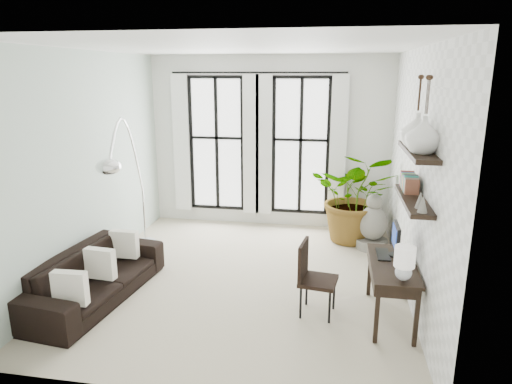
% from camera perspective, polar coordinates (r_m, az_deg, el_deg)
% --- Properties ---
extents(floor, '(5.00, 5.00, 0.00)m').
position_cam_1_polar(floor, '(6.71, -1.57, -10.75)').
color(floor, beige).
rests_on(floor, ground).
extents(ceiling, '(5.00, 5.00, 0.00)m').
position_cam_1_polar(ceiling, '(6.06, -1.80, 17.69)').
color(ceiling, white).
rests_on(ceiling, wall_back).
extents(wall_left, '(0.00, 5.00, 5.00)m').
position_cam_1_polar(wall_left, '(6.99, -20.11, 3.22)').
color(wall_left, '#B5CABB').
rests_on(wall_left, floor).
extents(wall_right, '(0.00, 5.00, 5.00)m').
position_cam_1_polar(wall_right, '(6.16, 19.31, 1.84)').
color(wall_right, white).
rests_on(wall_right, floor).
extents(wall_back, '(4.50, 0.00, 4.50)m').
position_cam_1_polar(wall_back, '(8.62, 1.63, 6.17)').
color(wall_back, white).
rests_on(wall_back, floor).
extents(windows, '(3.26, 0.13, 2.65)m').
position_cam_1_polar(windows, '(8.58, 0.23, 5.87)').
color(windows, white).
rests_on(windows, wall_back).
extents(wall_shelves, '(0.25, 1.30, 0.60)m').
position_cam_1_polar(wall_shelves, '(5.40, 19.18, 1.49)').
color(wall_shelves, black).
rests_on(wall_shelves, wall_right).
extents(sofa, '(1.11, 2.29, 0.64)m').
position_cam_1_polar(sofa, '(6.40, -19.54, -9.82)').
color(sofa, black).
rests_on(sofa, floor).
extents(throw_pillows, '(0.40, 1.52, 0.40)m').
position_cam_1_polar(throw_pillows, '(6.28, -18.88, -8.45)').
color(throw_pillows, white).
rests_on(throw_pillows, sofa).
extents(plant, '(1.66, 1.51, 1.61)m').
position_cam_1_polar(plant, '(8.05, 12.40, -0.60)').
color(plant, '#2D7228').
rests_on(plant, floor).
extents(desk, '(0.52, 1.22, 1.11)m').
position_cam_1_polar(desk, '(5.61, 16.77, -9.06)').
color(desk, black).
rests_on(desk, floor).
extents(desk_chair, '(0.49, 0.49, 0.92)m').
position_cam_1_polar(desk_chair, '(5.66, 6.97, -10.07)').
color(desk_chair, black).
rests_on(desk_chair, floor).
extents(arc_lamp, '(0.73, 2.15, 2.30)m').
position_cam_1_polar(arc_lamp, '(6.74, -15.97, 4.81)').
color(arc_lamp, silver).
rests_on(arc_lamp, floor).
extents(buddha, '(0.53, 0.53, 0.95)m').
position_cam_1_polar(buddha, '(7.89, 14.40, -4.11)').
color(buddha, gray).
rests_on(buddha, floor).
extents(vase_a, '(0.37, 0.37, 0.38)m').
position_cam_1_polar(vase_a, '(5.03, 20.21, 6.71)').
color(vase_a, white).
rests_on(vase_a, shelf_upper).
extents(vase_b, '(0.37, 0.37, 0.38)m').
position_cam_1_polar(vase_b, '(5.42, 19.48, 7.30)').
color(vase_b, white).
rests_on(vase_b, shelf_upper).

